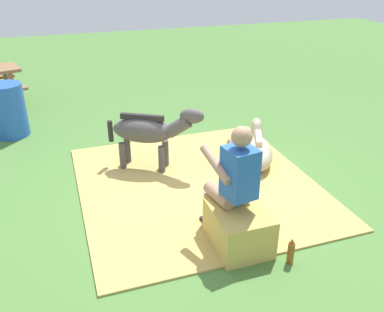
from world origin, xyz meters
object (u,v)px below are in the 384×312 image
pony_standing (149,131)px  person_seated (233,178)px  soda_bottle (291,251)px  hay_bale (239,228)px  water_barrel (8,110)px  pony_lying (258,150)px

pony_standing → person_seated: bearing=-166.4°
person_seated → soda_bottle: person_seated is taller
hay_bale → water_barrel: (3.85, 2.35, 0.22)m
hay_bale → person_seated: (0.16, 0.02, 0.50)m
soda_bottle → water_barrel: (4.26, 2.72, 0.29)m
pony_standing → hay_bale: bearing=-166.9°
person_seated → soda_bottle: bearing=-145.9°
pony_standing → pony_lying: pony_standing is taller
pony_lying → soda_bottle: pony_lying is taller
person_seated → soda_bottle: size_ratio=4.55×
soda_bottle → water_barrel: water_barrel is taller
pony_standing → water_barrel: 2.69m
hay_bale → person_seated: 0.52m
person_seated → pony_lying: (1.49, -1.08, -0.52)m
person_seated → pony_lying: person_seated is taller
pony_lying → soda_bottle: 2.18m
person_seated → water_barrel: bearing=32.3°
water_barrel → pony_lying: bearing=-122.8°
soda_bottle → water_barrel: 5.06m
water_barrel → pony_standing: bearing=-135.0°
hay_bale → pony_standing: size_ratio=0.56×
hay_bale → soda_bottle: 0.56m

